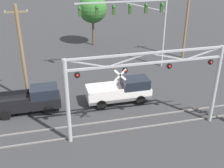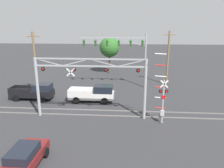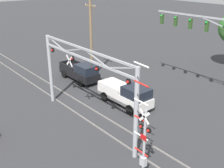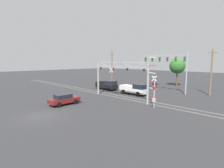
{
  "view_description": "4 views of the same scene",
  "coord_description": "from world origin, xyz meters",
  "px_view_note": "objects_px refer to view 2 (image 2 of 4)",
  "views": [
    {
      "loc": [
        -6.5,
        -3.03,
        12.27
      ],
      "look_at": [
        -2.03,
        15.1,
        3.26
      ],
      "focal_mm": 45.0,
      "sensor_mm": 36.0,
      "label": 1
    },
    {
      "loc": [
        3.79,
        -7.57,
        9.37
      ],
      "look_at": [
        2.15,
        14.04,
        3.42
      ],
      "focal_mm": 35.0,
      "sensor_mm": 36.0,
      "label": 2
    },
    {
      "loc": [
        16.31,
        2.55,
        11.24
      ],
      "look_at": [
        -0.22,
        16.16,
        2.6
      ],
      "focal_mm": 45.0,
      "sensor_mm": 36.0,
      "label": 3
    },
    {
      "loc": [
        19.49,
        -8.0,
        6.3
      ],
      "look_at": [
        -1.2,
        12.73,
        2.45
      ],
      "focal_mm": 28.0,
      "sensor_mm": 36.0,
      "label": 4
    }
  ],
  "objects_px": {
    "crossing_gantry": "(90,80)",
    "pickup_truck_lead": "(94,94)",
    "utility_pole_left": "(35,63)",
    "traffic_signal_span": "(126,49)",
    "background_tree_beyond_span": "(109,47)",
    "utility_pole_right": "(168,57)",
    "sedan_waiting": "(24,158)",
    "pickup_truck_following": "(34,92)",
    "crossing_signal_mast": "(162,100)"
  },
  "relations": [
    {
      "from": "traffic_signal_span",
      "to": "pickup_truck_lead",
      "type": "height_order",
      "value": "traffic_signal_span"
    },
    {
      "from": "crossing_signal_mast",
      "to": "background_tree_beyond_span",
      "type": "relative_size",
      "value": 0.98
    },
    {
      "from": "traffic_signal_span",
      "to": "crossing_signal_mast",
      "type": "bearing_deg",
      "value": -73.77
    },
    {
      "from": "traffic_signal_span",
      "to": "background_tree_beyond_span",
      "type": "xyz_separation_m",
      "value": [
        -3.34,
        9.6,
        -0.72
      ]
    },
    {
      "from": "utility_pole_right",
      "to": "sedan_waiting",
      "type": "bearing_deg",
      "value": -120.11
    },
    {
      "from": "utility_pole_right",
      "to": "background_tree_beyond_span",
      "type": "height_order",
      "value": "utility_pole_right"
    },
    {
      "from": "utility_pole_right",
      "to": "pickup_truck_lead",
      "type": "bearing_deg",
      "value": -139.08
    },
    {
      "from": "crossing_gantry",
      "to": "traffic_signal_span",
      "type": "distance_m",
      "value": 12.27
    },
    {
      "from": "traffic_signal_span",
      "to": "pickup_truck_following",
      "type": "height_order",
      "value": "traffic_signal_span"
    },
    {
      "from": "pickup_truck_lead",
      "to": "sedan_waiting",
      "type": "relative_size",
      "value": 1.28
    },
    {
      "from": "pickup_truck_lead",
      "to": "sedan_waiting",
      "type": "xyz_separation_m",
      "value": [
        -2.62,
        -13.38,
        -0.23
      ]
    },
    {
      "from": "crossing_gantry",
      "to": "sedan_waiting",
      "type": "distance_m",
      "value": 9.74
    },
    {
      "from": "traffic_signal_span",
      "to": "utility_pole_left",
      "type": "relative_size",
      "value": 1.16
    },
    {
      "from": "crossing_gantry",
      "to": "sedan_waiting",
      "type": "relative_size",
      "value": 2.58
    },
    {
      "from": "utility_pole_left",
      "to": "background_tree_beyond_span",
      "type": "height_order",
      "value": "utility_pole_left"
    },
    {
      "from": "sedan_waiting",
      "to": "utility_pole_left",
      "type": "relative_size",
      "value": 0.52
    },
    {
      "from": "traffic_signal_span",
      "to": "sedan_waiting",
      "type": "distance_m",
      "value": 21.92
    },
    {
      "from": "pickup_truck_lead",
      "to": "crossing_gantry",
      "type": "bearing_deg",
      "value": -85.63
    },
    {
      "from": "pickup_truck_lead",
      "to": "utility_pole_right",
      "type": "xyz_separation_m",
      "value": [
        10.32,
        8.95,
        3.31
      ]
    },
    {
      "from": "crossing_signal_mast",
      "to": "traffic_signal_span",
      "type": "relative_size",
      "value": 0.7
    },
    {
      "from": "background_tree_beyond_span",
      "to": "traffic_signal_span",
      "type": "bearing_deg",
      "value": -70.82
    },
    {
      "from": "crossing_signal_mast",
      "to": "traffic_signal_span",
      "type": "xyz_separation_m",
      "value": [
        -3.66,
        12.58,
        3.44
      ]
    },
    {
      "from": "crossing_gantry",
      "to": "utility_pole_right",
      "type": "bearing_deg",
      "value": 53.77
    },
    {
      "from": "crossing_signal_mast",
      "to": "utility_pole_left",
      "type": "height_order",
      "value": "utility_pole_left"
    },
    {
      "from": "crossing_gantry",
      "to": "sedan_waiting",
      "type": "xyz_separation_m",
      "value": [
        -2.98,
        -8.72,
        -3.17
      ]
    },
    {
      "from": "crossing_gantry",
      "to": "utility_pole_right",
      "type": "relative_size",
      "value": 1.34
    },
    {
      "from": "pickup_truck_lead",
      "to": "pickup_truck_following",
      "type": "xyz_separation_m",
      "value": [
        -7.76,
        0.22,
        -0.0
      ]
    },
    {
      "from": "sedan_waiting",
      "to": "utility_pole_right",
      "type": "height_order",
      "value": "utility_pole_right"
    },
    {
      "from": "crossing_gantry",
      "to": "pickup_truck_following",
      "type": "bearing_deg",
      "value": 148.99
    },
    {
      "from": "traffic_signal_span",
      "to": "background_tree_beyond_span",
      "type": "height_order",
      "value": "traffic_signal_span"
    },
    {
      "from": "pickup_truck_following",
      "to": "utility_pole_right",
      "type": "relative_size",
      "value": 0.64
    },
    {
      "from": "crossing_gantry",
      "to": "pickup_truck_lead",
      "type": "distance_m",
      "value": 5.52
    },
    {
      "from": "pickup_truck_following",
      "to": "sedan_waiting",
      "type": "bearing_deg",
      "value": -69.3
    },
    {
      "from": "crossing_gantry",
      "to": "background_tree_beyond_span",
      "type": "bearing_deg",
      "value": 89.72
    },
    {
      "from": "crossing_signal_mast",
      "to": "pickup_truck_lead",
      "type": "relative_size",
      "value": 1.22
    },
    {
      "from": "crossing_signal_mast",
      "to": "pickup_truck_lead",
      "type": "height_order",
      "value": "crossing_signal_mast"
    },
    {
      "from": "crossing_signal_mast",
      "to": "sedan_waiting",
      "type": "bearing_deg",
      "value": -142.35
    },
    {
      "from": "crossing_gantry",
      "to": "crossing_signal_mast",
      "type": "xyz_separation_m",
      "value": [
        7.11,
        -0.94,
        -1.64
      ]
    },
    {
      "from": "utility_pole_left",
      "to": "utility_pole_right",
      "type": "height_order",
      "value": "utility_pole_left"
    },
    {
      "from": "crossing_gantry",
      "to": "utility_pole_left",
      "type": "bearing_deg",
      "value": 141.9
    },
    {
      "from": "crossing_gantry",
      "to": "background_tree_beyond_span",
      "type": "relative_size",
      "value": 1.62
    },
    {
      "from": "pickup_truck_following",
      "to": "utility_pole_right",
      "type": "bearing_deg",
      "value": 25.75
    },
    {
      "from": "crossing_gantry",
      "to": "pickup_truck_following",
      "type": "height_order",
      "value": "crossing_gantry"
    },
    {
      "from": "pickup_truck_lead",
      "to": "utility_pole_left",
      "type": "bearing_deg",
      "value": 166.34
    },
    {
      "from": "pickup_truck_following",
      "to": "crossing_gantry",
      "type": "bearing_deg",
      "value": -31.01
    },
    {
      "from": "utility_pole_right",
      "to": "pickup_truck_following",
      "type": "bearing_deg",
      "value": -154.25
    },
    {
      "from": "pickup_truck_lead",
      "to": "utility_pole_right",
      "type": "relative_size",
      "value": 0.67
    },
    {
      "from": "traffic_signal_span",
      "to": "pickup_truck_lead",
      "type": "distance_m",
      "value": 9.26
    },
    {
      "from": "utility_pole_left",
      "to": "traffic_signal_span",
      "type": "bearing_deg",
      "value": 22.9
    },
    {
      "from": "crossing_gantry",
      "to": "utility_pole_left",
      "type": "relative_size",
      "value": 1.33
    }
  ]
}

